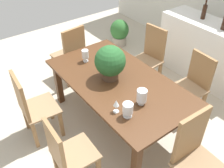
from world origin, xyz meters
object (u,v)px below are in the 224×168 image
object	(u,v)px
dining_table	(118,86)
chair_far_right	(194,83)
chair_far_left	(150,54)
potted_plant_floor	(119,32)
chair_near_left	(31,105)
chair_foot_end	(195,154)
chair_near_right	(66,153)
crystal_vase_center_near	(142,96)
crystal_vase_right	(85,55)
chair_head_end	(71,53)
flower_centerpiece	(110,62)
kitchen_counter	(205,51)
wine_glass	(116,104)
crystal_vase_left	(128,109)
wine_bottle_tall	(204,11)

from	to	relation	value
dining_table	chair_far_right	xyz separation A→B (m)	(0.45, 0.99, -0.13)
chair_far_left	potted_plant_floor	bearing A→B (deg)	157.27
chair_near_left	chair_foot_end	size ratio (longest dim) A/B	0.95
chair_far_left	chair_near_right	bearing A→B (deg)	-71.19
dining_table	crystal_vase_center_near	distance (m)	0.55
chair_foot_end	crystal_vase_right	xyz separation A→B (m)	(-1.86, -0.09, 0.29)
dining_table	chair_head_end	size ratio (longest dim) A/B	1.95
flower_centerpiece	kitchen_counter	distance (m)	1.99
wine_glass	potted_plant_floor	bearing A→B (deg)	140.86
chair_far_left	crystal_vase_left	bearing A→B (deg)	-57.53
crystal_vase_center_near	crystal_vase_right	bearing A→B (deg)	-178.93
chair_far_left	chair_foot_end	bearing A→B (deg)	-35.71
chair_far_right	chair_foot_end	bearing A→B (deg)	-47.12
crystal_vase_right	potted_plant_floor	bearing A→B (deg)	127.22
chair_near_left	chair_near_right	size ratio (longest dim) A/B	1.04
chair_near_left	potted_plant_floor	size ratio (longest dim) A/B	1.76
chair_foot_end	crystal_vase_left	size ratio (longest dim) A/B	5.99
chair_near_right	crystal_vase_right	bearing A→B (deg)	-38.32
flower_centerpiece	potted_plant_floor	world-z (taller)	flower_centerpiece
crystal_vase_left	crystal_vase_center_near	bearing A→B (deg)	103.33
chair_foot_end	flower_centerpiece	size ratio (longest dim) A/B	2.28
dining_table	potted_plant_floor	distance (m)	2.31
chair_near_left	chair_head_end	size ratio (longest dim) A/B	0.97
crystal_vase_left	chair_head_end	bearing A→B (deg)	169.74
crystal_vase_center_near	wine_bottle_tall	size ratio (longest dim) A/B	0.62
chair_near_left	crystal_vase_left	size ratio (longest dim) A/B	5.70
chair_head_end	crystal_vase_left	bearing A→B (deg)	74.11
potted_plant_floor	dining_table	bearing A→B (deg)	-38.88
dining_table	chair_far_right	bearing A→B (deg)	65.85
crystal_vase_center_near	flower_centerpiece	bearing A→B (deg)	178.35
crystal_vase_right	potted_plant_floor	world-z (taller)	crystal_vase_right
dining_table	chair_far_left	distance (m)	1.11
chair_near_left	chair_foot_end	bearing A→B (deg)	-144.64
flower_centerpiece	crystal_vase_left	distance (m)	0.72
wine_bottle_tall	crystal_vase_left	bearing A→B (deg)	-70.44
chair_far_left	kitchen_counter	size ratio (longest dim) A/B	0.62
chair_far_left	chair_near_right	size ratio (longest dim) A/B	1.05
chair_near_right	wine_glass	bearing A→B (deg)	-87.58
crystal_vase_right	chair_far_left	bearing A→B (deg)	81.11
chair_head_end	crystal_vase_right	bearing A→B (deg)	75.06
chair_far_right	kitchen_counter	size ratio (longest dim) A/B	0.58
chair_far_right	kitchen_counter	world-z (taller)	kitchen_counter
chair_far_right	crystal_vase_left	world-z (taller)	chair_far_right
flower_centerpiece	chair_far_left	bearing A→B (deg)	108.40
wine_bottle_tall	potted_plant_floor	distance (m)	1.82
crystal_vase_center_near	kitchen_counter	distance (m)	2.04
chair_near_right	kitchen_counter	bearing A→B (deg)	-78.50
flower_centerpiece	wine_glass	bearing A→B (deg)	-30.73
dining_table	chair_far_left	size ratio (longest dim) A/B	2.00
chair_near_right	crystal_vase_center_near	bearing A→B (deg)	-91.87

